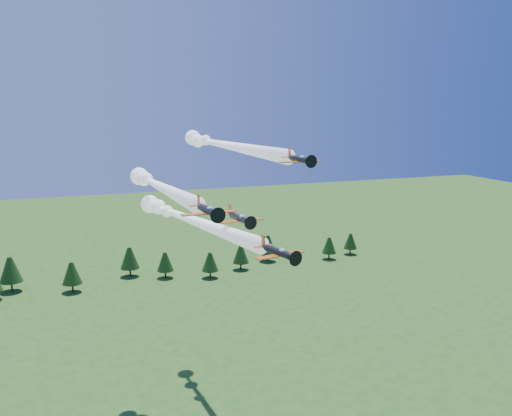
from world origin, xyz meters
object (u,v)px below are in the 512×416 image
object	(u,v)px
plane_lead	(187,218)
plane_slot	(240,218)
plane_right	(224,145)
plane_left	(158,185)

from	to	relation	value
plane_lead	plane_slot	distance (m)	14.60
plane_right	plane_left	bearing A→B (deg)	-151.72
plane_lead	plane_slot	bearing A→B (deg)	-80.51
plane_lead	plane_right	size ratio (longest dim) A/B	0.83
plane_right	plane_slot	world-z (taller)	plane_right
plane_lead	plane_slot	size ratio (longest dim) A/B	5.87
plane_lead	plane_left	world-z (taller)	plane_left
plane_left	plane_right	size ratio (longest dim) A/B	0.81
plane_lead	plane_right	world-z (taller)	plane_right
plane_slot	plane_left	bearing A→B (deg)	111.59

